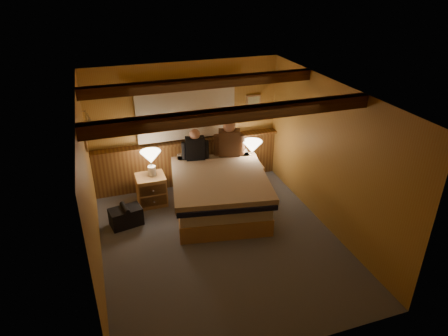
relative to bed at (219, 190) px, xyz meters
name	(u,v)px	position (x,y,z in m)	size (l,w,h in m)	color
floor	(221,242)	(-0.28, -0.96, -0.36)	(4.20, 4.20, 0.00)	slate
ceiling	(220,93)	(-0.28, -0.96, 2.04)	(4.20, 4.20, 0.00)	#DFA353
wall_back	(186,126)	(-0.28, 1.14, 0.84)	(3.60, 3.60, 0.00)	#B0893F
wall_left	(90,195)	(-2.08, -0.96, 0.84)	(4.20, 4.20, 0.00)	#B0893F
wall_right	(329,158)	(1.52, -0.96, 0.84)	(4.20, 4.20, 0.00)	#B0893F
wall_front	(286,268)	(-0.28, -3.06, 0.84)	(3.60, 3.60, 0.00)	#B0893F
wainscot	(188,161)	(-0.28, 1.07, 0.12)	(3.60, 0.23, 0.94)	brown
curtain_window	(186,110)	(-0.28, 1.07, 1.16)	(2.18, 0.09, 1.11)	#4E3113
ceiling_beams	(217,97)	(-0.28, -0.81, 1.95)	(3.60, 1.65, 0.16)	#4E3113
coat_rail	(88,121)	(-2.00, 0.61, 1.31)	(0.05, 0.55, 0.24)	silver
framed_print	(253,101)	(1.07, 1.12, 1.19)	(0.30, 0.04, 0.25)	tan
bed	(219,190)	(0.00, 0.00, 0.00)	(1.88, 2.27, 0.70)	#B27C4C
nightstand_left	(151,190)	(-1.11, 0.54, -0.08)	(0.51, 0.46, 0.56)	#B27C4C
nightstand_right	(250,176)	(0.80, 0.52, -0.12)	(0.47, 0.43, 0.49)	#B27C4C
lamp_left	(151,159)	(-1.06, 0.57, 0.52)	(0.36, 0.36, 0.47)	white
lamp_right	(252,148)	(0.83, 0.53, 0.47)	(0.37, 0.37, 0.48)	white
person_left	(195,147)	(-0.23, 0.71, 0.57)	(0.50, 0.25, 0.61)	black
person_right	(229,141)	(0.42, 0.68, 0.61)	(0.56, 0.34, 0.71)	#4E321F
duffel_bag	(126,216)	(-1.63, 0.00, -0.20)	(0.57, 0.41, 0.37)	black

